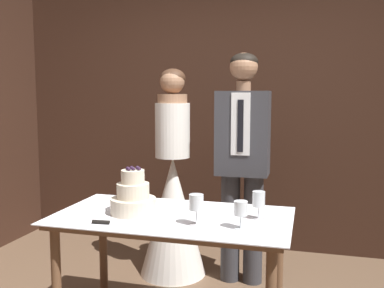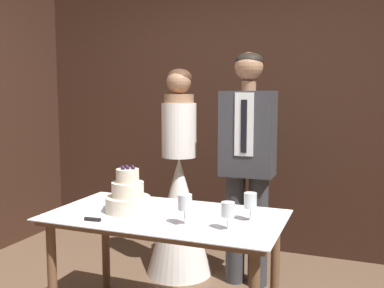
{
  "view_description": "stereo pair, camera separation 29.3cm",
  "coord_description": "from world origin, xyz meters",
  "px_view_note": "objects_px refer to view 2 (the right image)",
  "views": [
    {
      "loc": [
        0.75,
        -2.15,
        1.47
      ],
      "look_at": [
        -0.02,
        0.67,
        1.14
      ],
      "focal_mm": 40.0,
      "sensor_mm": 36.0,
      "label": 1
    },
    {
      "loc": [
        1.03,
        -2.05,
        1.47
      ],
      "look_at": [
        -0.02,
        0.67,
        1.14
      ],
      "focal_mm": 40.0,
      "sensor_mm": 36.0,
      "label": 2
    }
  ],
  "objects_px": {
    "wine_glass_middle": "(250,202)",
    "cake_knife": "(107,221)",
    "tiered_cake": "(128,196)",
    "groom": "(248,156)",
    "wine_glass_far": "(228,210)",
    "cake_table": "(166,229)",
    "bride": "(179,200)",
    "wine_glass_near": "(185,204)"
  },
  "relations": [
    {
      "from": "tiered_cake",
      "to": "groom",
      "type": "xyz_separation_m",
      "value": [
        0.52,
        0.91,
        0.15
      ]
    },
    {
      "from": "wine_glass_far",
      "to": "groom",
      "type": "distance_m",
      "value": 1.06
    },
    {
      "from": "cake_table",
      "to": "bride",
      "type": "distance_m",
      "value": 0.93
    },
    {
      "from": "wine_glass_near",
      "to": "bride",
      "type": "height_order",
      "value": "bride"
    },
    {
      "from": "bride",
      "to": "wine_glass_far",
      "type": "bearing_deg",
      "value": -55.38
    },
    {
      "from": "groom",
      "to": "cake_knife",
      "type": "bearing_deg",
      "value": -114.44
    },
    {
      "from": "tiered_cake",
      "to": "wine_glass_near",
      "type": "bearing_deg",
      "value": -16.15
    },
    {
      "from": "tiered_cake",
      "to": "cake_knife",
      "type": "xyz_separation_m",
      "value": [
        0.0,
        -0.24,
        -0.09
      ]
    },
    {
      "from": "bride",
      "to": "wine_glass_middle",
      "type": "bearing_deg",
      "value": -46.53
    },
    {
      "from": "cake_knife",
      "to": "wine_glass_middle",
      "type": "distance_m",
      "value": 0.82
    },
    {
      "from": "cake_knife",
      "to": "bride",
      "type": "distance_m",
      "value": 1.16
    },
    {
      "from": "tiered_cake",
      "to": "wine_glass_near",
      "type": "relative_size",
      "value": 1.67
    },
    {
      "from": "wine_glass_near",
      "to": "groom",
      "type": "xyz_separation_m",
      "value": [
        0.1,
        1.04,
        0.13
      ]
    },
    {
      "from": "cake_table",
      "to": "groom",
      "type": "height_order",
      "value": "groom"
    },
    {
      "from": "cake_knife",
      "to": "bride",
      "type": "bearing_deg",
      "value": 87.22
    },
    {
      "from": "wine_glass_near",
      "to": "bride",
      "type": "bearing_deg",
      "value": 114.42
    },
    {
      "from": "cake_table",
      "to": "bride",
      "type": "bearing_deg",
      "value": 107.73
    },
    {
      "from": "cake_knife",
      "to": "wine_glass_middle",
      "type": "bearing_deg",
      "value": 18.25
    },
    {
      "from": "tiered_cake",
      "to": "bride",
      "type": "height_order",
      "value": "bride"
    },
    {
      "from": "groom",
      "to": "cake_table",
      "type": "bearing_deg",
      "value": -107.74
    },
    {
      "from": "cake_table",
      "to": "wine_glass_middle",
      "type": "height_order",
      "value": "wine_glass_middle"
    },
    {
      "from": "cake_table",
      "to": "groom",
      "type": "relative_size",
      "value": 0.79
    },
    {
      "from": "tiered_cake",
      "to": "wine_glass_middle",
      "type": "bearing_deg",
      "value": 6.26
    },
    {
      "from": "tiered_cake",
      "to": "wine_glass_near",
      "type": "xyz_separation_m",
      "value": [
        0.43,
        -0.12,
        0.02
      ]
    },
    {
      "from": "tiered_cake",
      "to": "groom",
      "type": "height_order",
      "value": "groom"
    },
    {
      "from": "wine_glass_middle",
      "to": "groom",
      "type": "xyz_separation_m",
      "value": [
        -0.22,
        0.83,
        0.14
      ]
    },
    {
      "from": "wine_glass_middle",
      "to": "wine_glass_far",
      "type": "relative_size",
      "value": 1.08
    },
    {
      "from": "wine_glass_near",
      "to": "bride",
      "type": "distance_m",
      "value": 1.17
    },
    {
      "from": "bride",
      "to": "tiered_cake",
      "type": "bearing_deg",
      "value": -87.24
    },
    {
      "from": "wine_glass_near",
      "to": "groom",
      "type": "height_order",
      "value": "groom"
    },
    {
      "from": "wine_glass_near",
      "to": "wine_glass_middle",
      "type": "relative_size",
      "value": 1.06
    },
    {
      "from": "wine_glass_middle",
      "to": "cake_knife",
      "type": "bearing_deg",
      "value": -156.77
    },
    {
      "from": "tiered_cake",
      "to": "bride",
      "type": "bearing_deg",
      "value": 92.76
    },
    {
      "from": "wine_glass_middle",
      "to": "bride",
      "type": "distance_m",
      "value": 1.17
    },
    {
      "from": "wine_glass_middle",
      "to": "wine_glass_far",
      "type": "bearing_deg",
      "value": -109.16
    },
    {
      "from": "wine_glass_far",
      "to": "wine_glass_middle",
      "type": "bearing_deg",
      "value": 70.84
    },
    {
      "from": "groom",
      "to": "wine_glass_middle",
      "type": "bearing_deg",
      "value": -75.11
    },
    {
      "from": "cake_table",
      "to": "groom",
      "type": "xyz_separation_m",
      "value": [
        0.28,
        0.89,
        0.34
      ]
    },
    {
      "from": "tiered_cake",
      "to": "wine_glass_far",
      "type": "height_order",
      "value": "tiered_cake"
    },
    {
      "from": "cake_table",
      "to": "wine_glass_far",
      "type": "height_order",
      "value": "wine_glass_far"
    },
    {
      "from": "bride",
      "to": "groom",
      "type": "distance_m",
      "value": 0.69
    },
    {
      "from": "tiered_cake",
      "to": "wine_glass_far",
      "type": "distance_m",
      "value": 0.68
    }
  ]
}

